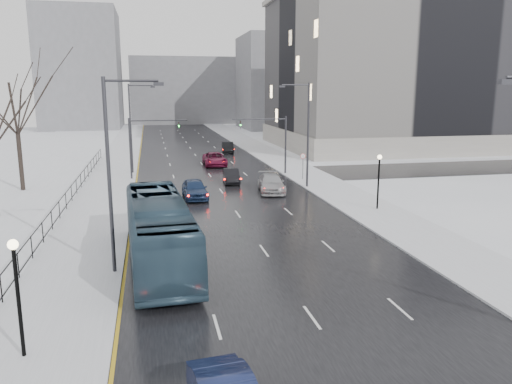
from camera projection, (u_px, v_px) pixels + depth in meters
road at (200, 162)px, 65.89m from camera, size 16.00×150.00×0.04m
cross_road at (211, 177)px, 54.39m from camera, size 130.00×10.00×0.04m
sidewalk_left at (118, 164)px, 63.74m from camera, size 5.00×150.00×0.16m
sidewalk_right at (277, 159)px, 68.01m from camera, size 5.00×150.00×0.16m
park_strip at (39, 166)px, 61.81m from camera, size 14.00×150.00×0.12m
tree_park_e at (23, 191)px, 46.86m from camera, size 9.45×9.45×13.50m
iron_fence at (54, 215)px, 34.32m from camera, size 0.06×70.00×1.30m
streetlight_r_mid at (306, 130)px, 47.25m from camera, size 2.95×0.25×10.00m
streetlight_l_near at (113, 167)px, 24.77m from camera, size 2.95×0.25×10.00m
streetlight_l_far at (133, 124)px, 55.43m from camera, size 2.95×0.25×10.00m
lamppost_l at (17, 281)px, 17.07m from camera, size 0.36×0.36×4.28m
lamppost_r_mid at (379, 174)px, 38.79m from camera, size 0.36×0.36×4.28m
mast_signal_right at (276, 138)px, 55.05m from camera, size 6.10×0.33×6.50m
mast_signal_left at (140, 141)px, 52.07m from camera, size 6.10×0.33×6.50m
no_uturn_sign at (303, 159)px, 51.97m from camera, size 0.60×0.06×2.70m
civic_building at (403, 78)px, 82.24m from camera, size 41.00×31.00×24.80m
bldg_far_right at (291, 83)px, 122.05m from camera, size 24.00×20.00×22.00m
bldg_far_left at (81, 70)px, 120.86m from camera, size 18.00×22.00×28.00m
bldg_far_center at (185, 91)px, 141.53m from camera, size 30.00×18.00×18.00m
bus at (159, 231)px, 26.96m from camera, size 3.85×13.35×3.68m
sedan_center_near at (195, 189)px, 43.46m from camera, size 2.12×5.00×1.69m
sedan_right_near at (231, 176)px, 50.64m from camera, size 1.86×4.46×1.43m
sedan_right_cross at (215, 159)px, 62.24m from camera, size 2.78×5.88×1.62m
sedan_right_far at (271, 183)px, 46.23m from camera, size 2.97×5.82×1.62m
sedan_right_distant at (228, 147)px, 74.89m from camera, size 2.14×4.90×1.57m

